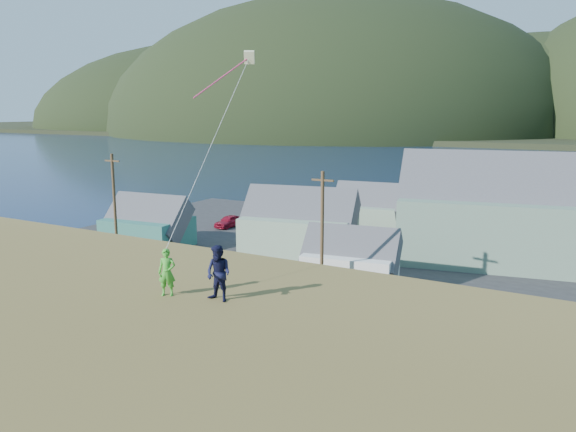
# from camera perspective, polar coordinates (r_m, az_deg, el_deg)

# --- Properties ---
(ground) EXTENTS (900.00, 900.00, 0.00)m
(ground) POSITION_cam_1_polar(r_m,az_deg,el_deg) (37.55, 4.48, -9.92)
(ground) COLOR #0A1638
(ground) RESTS_ON ground
(grass_strip) EXTENTS (110.00, 8.00, 0.10)m
(grass_strip) POSITION_cam_1_polar(r_m,az_deg,el_deg) (35.85, 3.11, -10.85)
(grass_strip) COLOR #4C3D19
(grass_strip) RESTS_ON ground
(waterfront_lot) EXTENTS (72.00, 36.00, 0.12)m
(waterfront_lot) POSITION_cam_1_polar(r_m,az_deg,el_deg) (52.76, 12.29, -3.94)
(waterfront_lot) COLOR #28282B
(waterfront_lot) RESTS_ON ground
(wharf) EXTENTS (26.00, 14.00, 0.90)m
(wharf) POSITION_cam_1_polar(r_m,az_deg,el_deg) (75.93, 13.12, 0.81)
(wharf) COLOR gray
(wharf) RESTS_ON ground
(far_shore) EXTENTS (900.00, 320.00, 2.00)m
(far_shore) POSITION_cam_1_polar(r_m,az_deg,el_deg) (362.44, 27.24, 7.69)
(far_shore) COLOR black
(far_shore) RESTS_ON ground
(shed_teal) EXTENTS (8.48, 6.30, 6.29)m
(shed_teal) POSITION_cam_1_polar(r_m,az_deg,el_deg) (55.81, -14.08, -0.79)
(shed_teal) COLOR #307060
(shed_teal) RESTS_ON waterfront_lot
(shed_palegreen_near) EXTENTS (11.39, 8.37, 7.54)m
(shed_palegreen_near) POSITION_cam_1_polar(r_m,az_deg,el_deg) (51.59, 1.17, -0.86)
(shed_palegreen_near) COLOR gray
(shed_palegreen_near) RESTS_ON waterfront_lot
(shed_white) EXTENTS (7.71, 5.71, 5.63)m
(shed_white) POSITION_cam_1_polar(r_m,az_deg,el_deg) (42.30, 6.39, -4.46)
(shed_white) COLOR white
(shed_white) RESTS_ON waterfront_lot
(shed_palegreen_far) EXTENTS (10.40, 6.70, 6.59)m
(shed_palegreen_far) POSITION_cam_1_polar(r_m,az_deg,el_deg) (61.31, 9.25, 0.58)
(shed_palegreen_far) COLOR gray
(shed_palegreen_far) RESTS_ON waterfront_lot
(utility_poles) EXTENTS (36.24, 0.24, 9.52)m
(utility_poles) POSITION_cam_1_polar(r_m,az_deg,el_deg) (38.71, 1.63, -1.99)
(utility_poles) COLOR #47331E
(utility_poles) RESTS_ON waterfront_lot
(parked_cars) EXTENTS (25.55, 12.01, 1.55)m
(parked_cars) POSITION_cam_1_polar(r_m,az_deg,el_deg) (59.47, 5.70, -1.30)
(parked_cars) COLOR silver
(parked_cars) RESTS_ON waterfront_lot
(kite_flyer_green) EXTENTS (0.69, 0.60, 1.58)m
(kite_flyer_green) POSITION_cam_1_polar(r_m,az_deg,el_deg) (18.97, -12.20, -5.61)
(kite_flyer_green) COLOR green
(kite_flyer_green) RESTS_ON hillside
(kite_flyer_navy) EXTENTS (0.92, 0.74, 1.82)m
(kite_flyer_navy) POSITION_cam_1_polar(r_m,az_deg,el_deg) (18.13, -7.07, -5.81)
(kite_flyer_navy) COLOR black
(kite_flyer_navy) RESTS_ON hillside
(kite_rig) EXTENTS (1.60, 4.33, 10.69)m
(kite_rig) POSITION_cam_1_polar(r_m,az_deg,el_deg) (25.63, -4.49, 15.25)
(kite_rig) COLOR beige
(kite_rig) RESTS_ON ground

